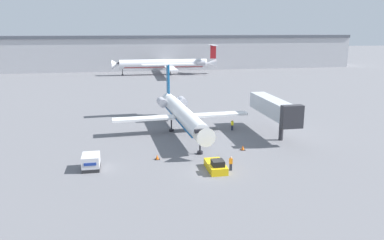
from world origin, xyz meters
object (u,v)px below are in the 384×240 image
object	(u,v)px
worker_by_wing	(232,125)
jet_bridge	(274,108)
worker_near_tug	(231,163)
airplane_parked_far_left	(167,64)
luggage_cart	(91,162)
pushback_tug	(216,166)
traffic_cone_left	(157,157)
traffic_cone_right	(243,148)
airplane_main	(182,113)

from	to	relation	value
worker_by_wing	jet_bridge	xyz separation A→B (m)	(5.77, -3.80, 3.47)
worker_near_tug	airplane_parked_far_left	world-z (taller)	airplane_parked_far_left
airplane_parked_far_left	worker_by_wing	bearing A→B (deg)	-89.16
luggage_cart	airplane_parked_far_left	distance (m)	97.08
worker_near_tug	worker_by_wing	distance (m)	18.73
jet_bridge	luggage_cart	bearing A→B (deg)	-159.83
pushback_tug	traffic_cone_left	bearing A→B (deg)	141.62
luggage_cart	worker_near_tug	distance (m)	17.22
traffic_cone_left	airplane_parked_far_left	size ratio (longest dim) A/B	0.02
traffic_cone_right	traffic_cone_left	bearing A→B (deg)	-172.57
airplane_parked_far_left	luggage_cart	bearing A→B (deg)	-102.63
traffic_cone_left	worker_near_tug	bearing A→B (deg)	-33.88
traffic_cone_left	airplane_parked_far_left	world-z (taller)	airplane_parked_far_left
worker_by_wing	traffic_cone_right	world-z (taller)	worker_by_wing
luggage_cart	traffic_cone_left	size ratio (longest dim) A/B	4.54
pushback_tug	traffic_cone_left	world-z (taller)	pushback_tug
airplane_main	traffic_cone_left	size ratio (longest dim) A/B	43.02
pushback_tug	jet_bridge	size ratio (longest dim) A/B	0.29
worker_by_wing	worker_near_tug	bearing A→B (deg)	-107.37
airplane_main	traffic_cone_right	world-z (taller)	airplane_main
luggage_cart	traffic_cone_right	distance (m)	21.10
worker_near_tug	traffic_cone_left	bearing A→B (deg)	146.12
pushback_tug	traffic_cone_right	world-z (taller)	pushback_tug
airplane_main	airplane_parked_far_left	world-z (taller)	airplane_parked_far_left
luggage_cart	worker_by_wing	xyz separation A→B (m)	(22.40, 14.15, 0.06)
pushback_tug	luggage_cart	world-z (taller)	luggage_cart
worker_near_tug	jet_bridge	size ratio (longest dim) A/B	0.12
traffic_cone_left	pushback_tug	bearing A→B (deg)	-38.38
worker_near_tug	pushback_tug	bearing A→B (deg)	167.69
airplane_main	luggage_cart	size ratio (longest dim) A/B	9.48
airplane_main	traffic_cone_right	xyz separation A→B (m)	(6.98, -11.23, -2.99)
worker_near_tug	airplane_parked_far_left	xyz separation A→B (m)	(4.41, 98.41, 3.10)
airplane_main	pushback_tug	distance (m)	18.38
traffic_cone_left	airplane_parked_far_left	bearing A→B (deg)	82.11
airplane_main	worker_near_tug	xyz separation A→B (m)	(3.00, -18.52, -2.37)
airplane_main	pushback_tug	xyz separation A→B (m)	(1.23, -18.13, -2.74)
jet_bridge	airplane_parked_far_left	bearing A→B (deg)	94.72
worker_near_tug	traffic_cone_left	world-z (taller)	worker_near_tug
airplane_parked_far_left	traffic_cone_right	bearing A→B (deg)	-90.27
worker_near_tug	traffic_cone_right	size ratio (longest dim) A/B	2.65
worker_by_wing	traffic_cone_right	size ratio (longest dim) A/B	2.73
airplane_main	airplane_parked_far_left	distance (m)	80.23
pushback_tug	jet_bridge	xyz separation A→B (m)	(13.14, 13.69, 3.88)
airplane_main	worker_by_wing	world-z (taller)	airplane_main
airplane_main	worker_near_tug	distance (m)	18.91
worker_by_wing	traffic_cone_left	size ratio (longest dim) A/B	2.81
luggage_cart	worker_near_tug	size ratio (longest dim) A/B	1.67
airplane_main	worker_by_wing	size ratio (longest dim) A/B	15.33
airplane_main	jet_bridge	bearing A→B (deg)	-17.19
traffic_cone_left	traffic_cone_right	distance (m)	12.53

